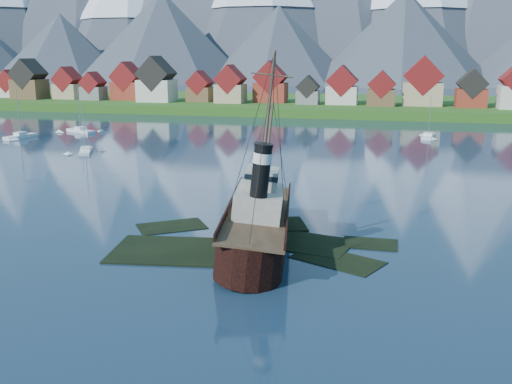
% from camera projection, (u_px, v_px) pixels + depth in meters
% --- Properties ---
extents(ground, '(1400.00, 1400.00, 0.00)m').
position_uv_depth(ground, '(228.00, 248.00, 62.28)').
color(ground, '#162A40').
rests_on(ground, ground).
extents(shoal, '(31.71, 21.24, 1.14)m').
position_uv_depth(shoal, '(249.00, 246.00, 63.99)').
color(shoal, black).
rests_on(shoal, ground).
extents(shore_bank, '(600.00, 80.00, 3.20)m').
position_uv_depth(shore_bank, '(350.00, 109.00, 222.88)').
color(shore_bank, '#1D4C15').
rests_on(shore_bank, ground).
extents(seawall, '(600.00, 2.50, 2.00)m').
position_uv_depth(seawall, '(341.00, 119.00, 186.98)').
color(seawall, '#3F3D38').
rests_on(seawall, ground).
extents(town, '(250.96, 16.69, 17.30)m').
position_uv_depth(town, '(258.00, 87.00, 211.51)').
color(town, maroon).
rests_on(town, ground).
extents(tugboat_wreck, '(6.51, 28.04, 22.22)m').
position_uv_depth(tugboat_wreck, '(258.00, 219.00, 63.13)').
color(tugboat_wreck, black).
rests_on(tugboat_wreck, ground).
extents(sailboat_a, '(5.71, 8.91, 10.75)m').
position_uv_depth(sailboat_a, '(86.00, 152.00, 122.77)').
color(sailboat_a, white).
rests_on(sailboat_a, ground).
extents(sailboat_b, '(4.05, 9.40, 13.24)m').
position_uv_depth(sailboat_b, '(20.00, 137.00, 143.91)').
color(sailboat_b, white).
rests_on(sailboat_b, ground).
extents(sailboat_c, '(10.02, 6.59, 12.81)m').
position_uv_depth(sailboat_c, '(81.00, 131.00, 154.57)').
color(sailboat_c, white).
rests_on(sailboat_c, ground).
extents(sailboat_e, '(4.01, 9.81, 11.06)m').
position_uv_depth(sailboat_e, '(428.00, 137.00, 144.73)').
color(sailboat_e, white).
rests_on(sailboat_e, ground).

